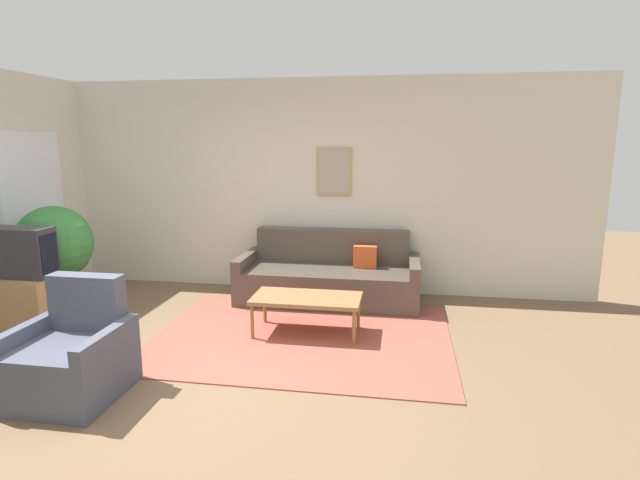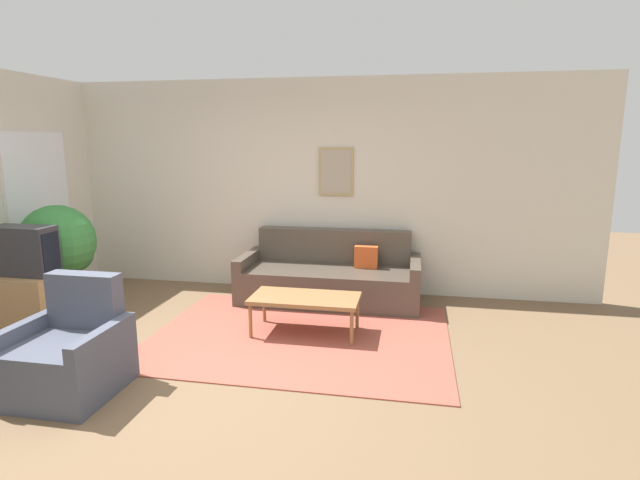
{
  "view_description": "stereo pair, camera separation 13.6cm",
  "coord_description": "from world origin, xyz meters",
  "px_view_note": "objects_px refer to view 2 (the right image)",
  "views": [
    {
      "loc": [
        1.61,
        -3.56,
        1.93
      ],
      "look_at": [
        0.73,
        1.78,
        0.85
      ],
      "focal_mm": 28.0,
      "sensor_mm": 36.0,
      "label": 1
    },
    {
      "loc": [
        1.75,
        -3.54,
        1.93
      ],
      "look_at": [
        0.73,
        1.78,
        0.85
      ],
      "focal_mm": 28.0,
      "sensor_mm": 36.0,
      "label": 2
    }
  ],
  "objects_px": {
    "tv": "(23,251)",
    "armchair": "(68,356)",
    "coffee_table": "(305,300)",
    "couch": "(330,277)",
    "potted_plant_tall": "(58,244)"
  },
  "relations": [
    {
      "from": "armchair",
      "to": "coffee_table",
      "type": "bearing_deg",
      "value": 22.92
    },
    {
      "from": "tv",
      "to": "armchair",
      "type": "bearing_deg",
      "value": -40.09
    },
    {
      "from": "tv",
      "to": "armchair",
      "type": "relative_size",
      "value": 0.72
    },
    {
      "from": "potted_plant_tall",
      "to": "tv",
      "type": "bearing_deg",
      "value": -85.24
    },
    {
      "from": "armchair",
      "to": "potted_plant_tall",
      "type": "relative_size",
      "value": 0.71
    },
    {
      "from": "couch",
      "to": "potted_plant_tall",
      "type": "relative_size",
      "value": 1.74
    },
    {
      "from": "armchair",
      "to": "potted_plant_tall",
      "type": "distance_m",
      "value": 2.09
    },
    {
      "from": "armchair",
      "to": "tv",
      "type": "bearing_deg",
      "value": 118.97
    },
    {
      "from": "couch",
      "to": "tv",
      "type": "bearing_deg",
      "value": -150.67
    },
    {
      "from": "couch",
      "to": "potted_plant_tall",
      "type": "xyz_separation_m",
      "value": [
        -2.89,
        -1.05,
        0.52
      ]
    },
    {
      "from": "tv",
      "to": "armchair",
      "type": "xyz_separation_m",
      "value": [
        1.23,
        -1.03,
        -0.56
      ]
    },
    {
      "from": "tv",
      "to": "armchair",
      "type": "distance_m",
      "value": 1.7
    },
    {
      "from": "tv",
      "to": "potted_plant_tall",
      "type": "xyz_separation_m",
      "value": [
        -0.05,
        0.55,
        -0.04
      ]
    },
    {
      "from": "coffee_table",
      "to": "armchair",
      "type": "bearing_deg",
      "value": -136.13
    },
    {
      "from": "couch",
      "to": "tv",
      "type": "height_order",
      "value": "tv"
    }
  ]
}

